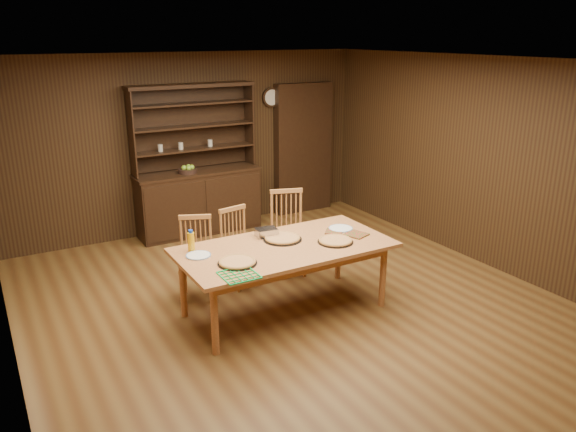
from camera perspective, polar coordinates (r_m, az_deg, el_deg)
floor at (r=6.27m, az=0.39°, el=-8.95°), size 6.00×6.00×0.00m
room_shell at (r=5.73m, az=0.43°, el=5.24°), size 6.00×6.00×6.00m
china_hutch at (r=8.39m, az=-9.12°, el=2.29°), size 1.84×0.52×2.17m
doorway at (r=9.22m, az=1.54°, el=6.86°), size 1.00×0.18×2.10m
wall_clock at (r=8.87m, az=-1.71°, el=11.96°), size 0.30×0.05×0.30m
dining_table at (r=5.85m, az=-0.33°, el=-3.65°), size 2.23×1.11×0.75m
chair_left at (r=6.38m, az=-9.29°, el=-3.88°), size 0.49×0.48×0.93m
chair_center at (r=6.61m, az=-5.14°, el=-2.90°), size 0.44×0.43×0.93m
chair_right at (r=6.91m, az=-0.02°, el=-1.35°), size 0.53×0.52×1.04m
pizza_left at (r=5.41m, az=-5.17°, el=-4.68°), size 0.38×0.38×0.04m
pizza_right at (r=5.94m, az=4.84°, el=-2.52°), size 0.38×0.38×0.04m
pizza_center at (r=5.99m, az=-0.57°, el=-2.27°), size 0.42×0.42×0.04m
cooling_rack at (r=5.15m, az=-5.00°, el=-5.98°), size 0.33×0.33×0.01m
plate_left at (r=5.63m, az=-9.09°, el=-3.97°), size 0.25×0.25×0.02m
plate_right at (r=6.34m, az=5.37°, el=-1.26°), size 0.27×0.27×0.02m
foil_dish at (r=6.08m, az=-2.21°, el=-1.68°), size 0.24×0.19×0.09m
juice_bottle at (r=5.73m, az=-9.82°, el=-2.57°), size 0.07×0.07×0.23m
pot_holder_a at (r=6.17m, az=6.97°, el=-1.88°), size 0.27×0.27×0.02m
pot_holder_b at (r=6.24m, az=4.71°, el=-1.59°), size 0.26×0.26×0.01m
fruit_bowl at (r=8.18m, az=-10.15°, el=4.64°), size 0.27×0.27×0.12m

